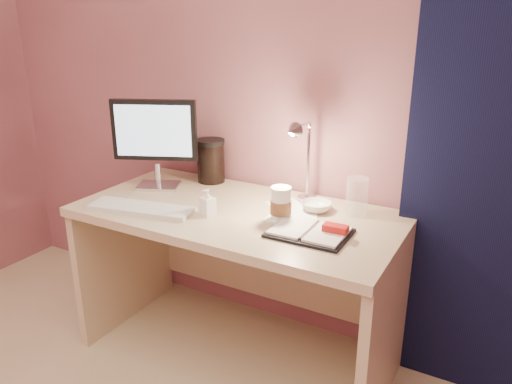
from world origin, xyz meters
The scene contains 14 objects.
room centered at (0.95, 1.69, 1.14)m, with size 3.50×3.50×3.50m.
desk centered at (0.00, 1.45, 0.50)m, with size 1.40×0.70×0.73m.
monitor centered at (-0.50, 1.46, 0.99)m, with size 0.38×0.21×0.43m.
keyboard centered at (-0.36, 1.18, 0.74)m, with size 0.46×0.14×0.02m, color silver.
planner centered at (0.38, 1.30, 0.74)m, with size 0.30×0.23×0.05m.
paper_a centered at (0.21, 1.40, 0.73)m, with size 0.14×0.14×0.00m, color white.
paper_b centered at (0.15, 1.54, 0.73)m, with size 0.14×0.14×0.00m, color white.
paper_c centered at (0.26, 1.48, 0.73)m, with size 0.13×0.13×0.00m, color white.
coffee_cup centered at (0.21, 1.38, 0.80)m, with size 0.09×0.09×0.14m.
clear_cup centered at (0.46, 1.59, 0.81)m, with size 0.09×0.09×0.16m, color white.
bowl centered at (0.30, 1.54, 0.75)m, with size 0.13×0.13×0.04m, color white.
lotion_bottle centered at (-0.08, 1.27, 0.79)m, with size 0.05×0.05×0.12m, color white.
dark_jar centered at (-0.32, 1.66, 0.83)m, with size 0.14×0.14×0.19m, color black.
desk_lamp centered at (0.21, 1.55, 0.97)m, with size 0.09×0.23×0.38m.
Camera 1 is at (1.04, -0.33, 1.52)m, focal length 35.00 mm.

